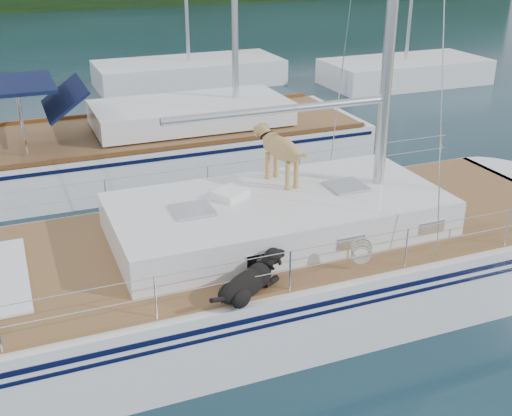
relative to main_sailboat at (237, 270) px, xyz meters
name	(u,v)px	position (x,y,z in m)	size (l,w,h in m)	color
ground	(232,307)	(-0.10, 0.00, -0.68)	(120.00, 120.00, 0.00)	black
shore_bank	(29,0)	(-0.10, 46.20, -0.08)	(92.00, 1.00, 1.20)	#595147
main_sailboat	(237,270)	(0.00, 0.00, 0.00)	(12.00, 4.07, 14.01)	white
neighbor_sailboat	(150,149)	(0.16, 6.69, -0.05)	(11.00, 3.50, 13.30)	white
bg_boat_center	(189,73)	(3.90, 16.00, -0.23)	(7.20, 3.00, 11.65)	white
bg_boat_east	(405,72)	(11.90, 13.00, -0.22)	(6.40, 3.00, 11.65)	white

